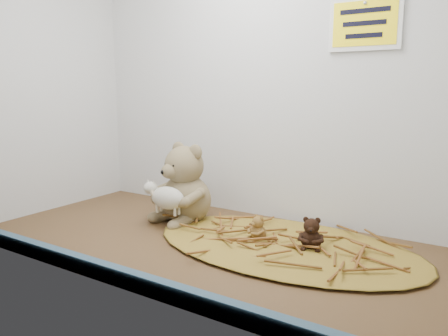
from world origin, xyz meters
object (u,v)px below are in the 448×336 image
Objects in this scene: main_teddy at (186,183)px; mini_teddy_tan at (258,226)px; mini_teddy_brown at (311,231)px; toy_lamb at (168,198)px.

main_teddy is 3.72× the size of mini_teddy_tan.
main_teddy is 28.43cm from mini_teddy_tan.
mini_teddy_tan is 13.73cm from mini_teddy_brown.
toy_lamb is at bearing -145.04° from mini_teddy_tan.
toy_lamb is 41.03cm from mini_teddy_brown.
toy_lamb reaches higher than mini_teddy_brown.
main_teddy is at bearing 90.00° from toy_lamb.
mini_teddy_brown is at bearing 11.13° from main_teddy.
mini_teddy_tan is (26.99, -5.29, -7.17)cm from main_teddy.
mini_teddy_tan is (26.99, 3.06, -4.30)cm from toy_lamb.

